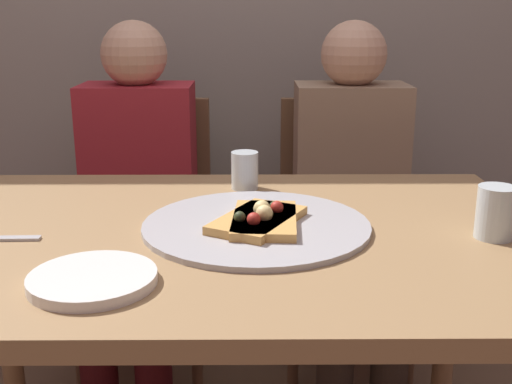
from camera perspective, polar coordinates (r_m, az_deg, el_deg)
name	(u,v)px	position (r m, az deg, el deg)	size (l,w,h in m)	color
dining_table	(219,267)	(1.35, -3.36, -6.83)	(1.38, 0.91, 0.76)	#99754C
pizza_tray	(256,226)	(1.32, 0.03, -3.05)	(0.48, 0.48, 0.01)	#ADADB2
pizza_slice_last	(264,219)	(1.31, 0.77, -2.44)	(0.14, 0.23, 0.05)	tan
pizza_slice_extra	(258,219)	(1.31, 0.20, -2.45)	(0.22, 0.26, 0.05)	tan
tumbler_near	(245,170)	(1.60, -1.02, 1.97)	(0.07, 0.07, 0.10)	silver
tumbler_far	(496,212)	(1.34, 20.86, -1.74)	(0.08, 0.08, 0.11)	silver
plate_stack	(93,279)	(1.09, -14.56, -7.64)	(0.21, 0.21, 0.02)	white
chair_left	(146,214)	(2.23, -9.94, -1.97)	(0.44, 0.44, 0.90)	brown
chair_right	(344,213)	(2.22, 7.99, -1.94)	(0.44, 0.44, 0.90)	brown
guest_in_sweater	(136,191)	(2.05, -10.79, 0.11)	(0.36, 0.56, 1.17)	maroon
guest_in_beanie	(353,190)	(2.04, 8.73, 0.15)	(0.36, 0.56, 1.17)	#937A60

